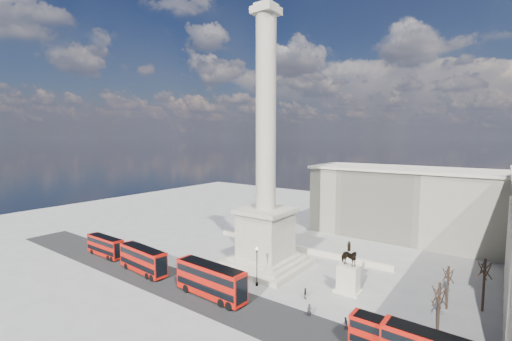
{
  "coord_description": "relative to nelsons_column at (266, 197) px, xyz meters",
  "views": [
    {
      "loc": [
        34.84,
        -45.36,
        23.59
      ],
      "look_at": [
        0.54,
        1.31,
        18.07
      ],
      "focal_mm": 24.0,
      "sensor_mm": 36.0,
      "label": 1
    }
  ],
  "objects": [
    {
      "name": "ground",
      "position": [
        0.0,
        -5.0,
        -12.92
      ],
      "size": [
        180.0,
        180.0,
        0.0
      ],
      "primitive_type": "plane",
      "color": "gray",
      "rests_on": "ground"
    },
    {
      "name": "asphalt_road",
      "position": [
        5.0,
        -15.0,
        -12.91
      ],
      "size": [
        120.0,
        9.0,
        0.01
      ],
      "primitive_type": "cube",
      "color": "#262626",
      "rests_on": "ground"
    },
    {
      "name": "nelsons_column",
      "position": [
        0.0,
        0.0,
        0.0
      ],
      "size": [
        14.0,
        14.0,
        49.85
      ],
      "color": "#B1A893",
      "rests_on": "ground"
    },
    {
      "name": "balustrade_wall",
      "position": [
        0.0,
        11.0,
        -12.37
      ],
      "size": [
        40.0,
        0.6,
        1.1
      ],
      "primitive_type": "cube",
      "color": "beige",
      "rests_on": "ground"
    },
    {
      "name": "building_northeast",
      "position": [
        20.0,
        35.0,
        -4.59
      ],
      "size": [
        51.0,
        17.0,
        16.6
      ],
      "color": "#B4B094",
      "rests_on": "ground"
    },
    {
      "name": "red_bus_a",
      "position": [
        -15.52,
        -15.23,
        -10.55
      ],
      "size": [
        11.26,
        3.32,
        4.51
      ],
      "rotation": [
        0.0,
        0.0,
        -0.07
      ],
      "color": "#BA1309",
      "rests_on": "ground"
    },
    {
      "name": "red_bus_b",
      "position": [
        0.53,
        -14.96,
        -10.33
      ],
      "size": [
        12.25,
        3.21,
        4.93
      ],
      "rotation": [
        0.0,
        0.0,
        -0.03
      ],
      "color": "#BA1309",
      "rests_on": "ground"
    },
    {
      "name": "red_bus_e",
      "position": [
        -28.88,
        -14.55,
        -10.84
      ],
      "size": [
        9.78,
        2.34,
        3.96
      ],
      "rotation": [
        0.0,
        0.0,
        -0.0
      ],
      "color": "#BA1309",
      "rests_on": "ground"
    },
    {
      "name": "victorian_lamp",
      "position": [
        3.69,
        -7.74,
        -9.18
      ],
      "size": [
        0.54,
        0.54,
        6.34
      ],
      "rotation": [
        0.0,
        0.0,
        0.21
      ],
      "color": "black",
      "rests_on": "ground"
    },
    {
      "name": "equestrian_statue",
      "position": [
        16.36,
        -1.42,
        -10.13
      ],
      "size": [
        3.84,
        2.88,
        8.05
      ],
      "color": "beige",
      "rests_on": "ground"
    },
    {
      "name": "bare_tree_near",
      "position": [
        29.57,
        -8.09,
        -6.89
      ],
      "size": [
        1.75,
        1.75,
        7.65
      ],
      "rotation": [
        0.0,
        0.0,
        0.11
      ],
      "color": "#332319",
      "rests_on": "ground"
    },
    {
      "name": "bare_tree_mid",
      "position": [
        29.29,
        1.76,
        -7.88
      ],
      "size": [
        1.69,
        1.69,
        6.39
      ],
      "rotation": [
        0.0,
        0.0,
        0.41
      ],
      "color": "#332319",
      "rests_on": "ground"
    },
    {
      "name": "bare_tree_far",
      "position": [
        33.31,
        3.99,
        -6.83
      ],
      "size": [
        1.89,
        1.89,
        7.73
      ],
      "rotation": [
        0.0,
        0.0,
        -0.1
      ],
      "color": "#332319",
      "rests_on": "ground"
    },
    {
      "name": "pedestrian_walking",
      "position": [
        15.01,
        -11.5,
        -12.02
      ],
      "size": [
        0.75,
        0.59,
        1.8
      ],
      "primitive_type": "imported",
      "rotation": [
        0.0,
        0.0,
        0.27
      ],
      "color": "black",
      "rests_on": "ground"
    },
    {
      "name": "pedestrian_standing",
      "position": [
        19.93,
        -11.5,
        -12.11
      ],
      "size": [
        1.0,
        0.98,
        1.62
      ],
      "primitive_type": "imported",
      "rotation": [
        0.0,
        0.0,
        3.87
      ],
      "color": "black",
      "rests_on": "ground"
    },
    {
      "name": "pedestrian_crossing",
      "position": [
        12.06,
        -7.13,
        -12.09
      ],
      "size": [
        0.68,
        1.04,
        1.65
      ],
      "primitive_type": "imported",
      "rotation": [
        0.0,
        0.0,
        1.89
      ],
      "color": "black",
      "rests_on": "ground"
    }
  ]
}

